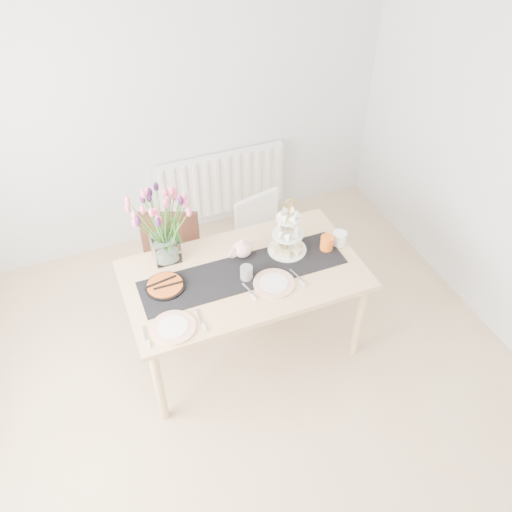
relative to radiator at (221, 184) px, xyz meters
name	(u,v)px	position (x,y,z in m)	size (l,w,h in m)	color
room_shell	(263,294)	(-0.50, -2.19, 0.85)	(4.50, 4.50, 4.50)	tan
radiator	(221,184)	(0.00, 0.00, 0.00)	(1.20, 0.08, 0.60)	white
dining_table	(244,281)	(-0.34, -1.47, 0.22)	(1.60, 0.90, 0.75)	tan
chair_brown	(171,261)	(-0.72, -0.92, 0.06)	(0.57, 0.57, 0.88)	#361913
chair_white	(264,237)	(0.06, -0.86, 0.01)	(0.48, 0.48, 0.80)	white
table_runner	(244,272)	(-0.34, -1.47, 0.30)	(1.40, 0.35, 0.01)	black
tulip_vase	(161,217)	(-0.78, -1.13, 0.65)	(0.64, 0.64, 0.55)	silver
cake_stand	(288,238)	(0.02, -1.38, 0.41)	(0.27, 0.27, 0.40)	gold
teapot	(242,249)	(-0.29, -1.31, 0.37)	(0.21, 0.17, 0.14)	white
cream_jug	(339,238)	(0.39, -1.45, 0.35)	(0.10, 0.10, 0.10)	white
tart_tin	(165,286)	(-0.87, -1.41, 0.32)	(0.26, 0.26, 0.03)	black
mug_grey	(246,273)	(-0.34, -1.53, 0.35)	(0.08, 0.08, 0.10)	slate
mug_orange	(327,243)	(0.29, -1.46, 0.36)	(0.09, 0.09, 0.11)	orange
plate_left	(173,328)	(-0.91, -1.77, 0.31)	(0.27, 0.27, 0.01)	white
plate_right	(274,283)	(-0.19, -1.65, 0.31)	(0.28, 0.28, 0.01)	white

